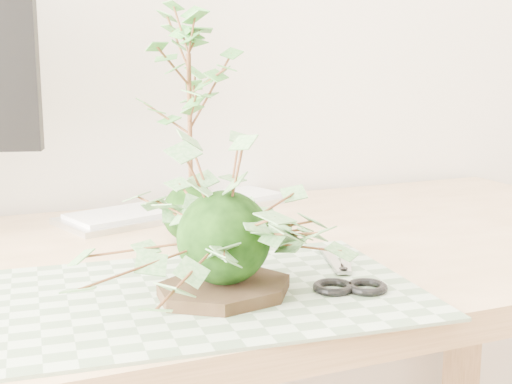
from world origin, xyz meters
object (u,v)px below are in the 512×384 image
at_px(ivy_kokedama, 223,194).
at_px(keyboard, 180,208).
at_px(desk, 194,310).
at_px(maple_kokedama, 189,69).

distance_m(ivy_kokedama, keyboard, 0.48).
xyz_separation_m(desk, keyboard, (0.06, 0.26, 0.10)).
xyz_separation_m(ivy_kokedama, keyboard, (0.09, 0.46, -0.12)).
height_order(maple_kokedama, keyboard, maple_kokedama).
relative_size(maple_kokedama, keyboard, 0.81).
relative_size(desk, maple_kokedama, 4.33).
height_order(desk, ivy_kokedama, ivy_kokedama).
relative_size(desk, keyboard, 3.49).
bearing_deg(maple_kokedama, ivy_kokedama, -99.68).
bearing_deg(keyboard, ivy_kokedama, -117.87).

